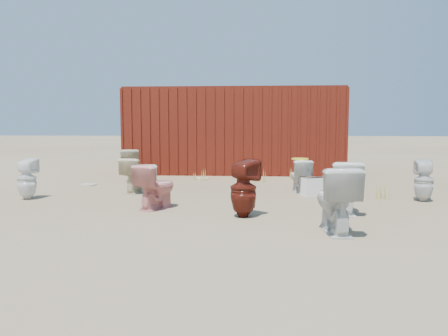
# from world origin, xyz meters

# --- Properties ---
(ground) EXTENTS (100.00, 100.00, 0.00)m
(ground) POSITION_xyz_m (0.00, 0.00, 0.00)
(ground) COLOR brown
(ground) RESTS_ON ground
(shipping_container) EXTENTS (6.00, 2.40, 2.40)m
(shipping_container) POSITION_xyz_m (0.00, 5.20, 1.20)
(shipping_container) COLOR #53150D
(shipping_container) RESTS_ON ground
(toilet_front_a) EXTENTS (0.47, 0.72, 0.69)m
(toilet_front_a) POSITION_xyz_m (-1.32, -0.05, 0.34)
(toilet_front_a) COLOR white
(toilet_front_a) RESTS_ON ground
(toilet_front_pink) EXTENTS (0.71, 0.83, 0.73)m
(toilet_front_pink) POSITION_xyz_m (-1.02, -0.69, 0.37)
(toilet_front_pink) COLOR pink
(toilet_front_pink) RESTS_ON ground
(toilet_front_c) EXTENTS (0.55, 0.87, 0.85)m
(toilet_front_c) POSITION_xyz_m (1.59, -2.12, 0.42)
(toilet_front_c) COLOR silver
(toilet_front_c) RESTS_ON ground
(toilet_front_maroon) EXTENTS (0.55, 0.55, 0.86)m
(toilet_front_maroon) POSITION_xyz_m (0.41, -1.25, 0.43)
(toilet_front_maroon) COLOR #5B190F
(toilet_front_maroon) RESTS_ON ground
(toilet_front_e) EXTENTS (0.52, 0.84, 0.82)m
(toilet_front_e) POSITION_xyz_m (1.98, -0.85, 0.41)
(toilet_front_e) COLOR white
(toilet_front_e) RESTS_ON ground
(toilet_back_a) EXTENTS (0.35, 0.36, 0.75)m
(toilet_back_a) POSITION_xyz_m (-3.60, 0.06, 0.38)
(toilet_back_a) COLOR white
(toilet_back_a) RESTS_ON ground
(toilet_back_beige_left) EXTENTS (0.57, 0.84, 0.79)m
(toilet_back_beige_left) POSITION_xyz_m (-2.43, 2.80, 0.39)
(toilet_back_beige_left) COLOR #C0B18D
(toilet_back_beige_left) RESTS_ON ground
(toilet_back_beige_right) EXTENTS (0.54, 0.77, 0.71)m
(toilet_back_beige_right) POSITION_xyz_m (-1.82, 0.98, 0.35)
(toilet_back_beige_right) COLOR beige
(toilet_back_beige_right) RESTS_ON ground
(toilet_back_yellowlid) EXTENTS (0.48, 0.71, 0.67)m
(toilet_back_yellowlid) POSITION_xyz_m (1.50, 1.20, 0.34)
(toilet_back_yellowlid) COLOR white
(toilet_back_yellowlid) RESTS_ON ground
(toilet_back_e) EXTENTS (0.40, 0.41, 0.75)m
(toilet_back_e) POSITION_xyz_m (3.60, 0.31, 0.38)
(toilet_back_e) COLOR silver
(toilet_back_e) RESTS_ON ground
(yellow_lid) EXTENTS (0.34, 0.43, 0.02)m
(yellow_lid) POSITION_xyz_m (1.50, 1.20, 0.68)
(yellow_lid) COLOR yellow
(yellow_lid) RESTS_ON toilet_back_yellowlid
(loose_tank) EXTENTS (0.54, 0.41, 0.35)m
(loose_tank) POSITION_xyz_m (1.75, 0.84, 0.17)
(loose_tank) COLOR white
(loose_tank) RESTS_ON ground
(loose_lid_near) EXTENTS (0.41, 0.52, 0.02)m
(loose_lid_near) POSITION_xyz_m (-0.74, 3.39, 0.01)
(loose_lid_near) COLOR beige
(loose_lid_near) RESTS_ON ground
(loose_lid_far) EXTENTS (0.47, 0.54, 0.02)m
(loose_lid_far) POSITION_xyz_m (-3.20, 2.00, 0.01)
(loose_lid_far) COLOR tan
(loose_lid_far) RESTS_ON ground
(weed_clump_a) EXTENTS (0.36, 0.36, 0.26)m
(weed_clump_a) POSITION_xyz_m (-2.47, 3.30, 0.13)
(weed_clump_a) COLOR #9B9C3E
(weed_clump_a) RESTS_ON ground
(weed_clump_b) EXTENTS (0.32, 0.32, 0.30)m
(weed_clump_b) POSITION_xyz_m (0.71, 2.74, 0.15)
(weed_clump_b) COLOR #9B9C3E
(weed_clump_b) RESTS_ON ground
(weed_clump_c) EXTENTS (0.36, 0.36, 0.31)m
(weed_clump_c) POSITION_xyz_m (2.38, 2.68, 0.15)
(weed_clump_c) COLOR #9B9C3E
(weed_clump_c) RESTS_ON ground
(weed_clump_d) EXTENTS (0.30, 0.30, 0.27)m
(weed_clump_d) POSITION_xyz_m (-0.77, 3.03, 0.13)
(weed_clump_d) COLOR #9B9C3E
(weed_clump_d) RESTS_ON ground
(weed_clump_e) EXTENTS (0.34, 0.34, 0.29)m
(weed_clump_e) POSITION_xyz_m (1.60, 3.50, 0.15)
(weed_clump_e) COLOR #9B9C3E
(weed_clump_e) RESTS_ON ground
(weed_clump_f) EXTENTS (0.28, 0.28, 0.27)m
(weed_clump_f) POSITION_xyz_m (2.94, 0.55, 0.14)
(weed_clump_f) COLOR #9B9C3E
(weed_clump_f) RESTS_ON ground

